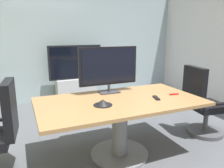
# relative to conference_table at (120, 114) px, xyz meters

# --- Properties ---
(ground_plane) EXTENTS (7.21, 7.21, 0.00)m
(ground_plane) POSITION_rel_conference_table_xyz_m (-0.05, -0.27, -0.57)
(ground_plane) COLOR #515459
(wall_back_glass_partition) EXTENTS (5.73, 0.10, 2.87)m
(wall_back_glass_partition) POSITION_rel_conference_table_xyz_m (-0.05, 2.83, 0.87)
(wall_back_glass_partition) COLOR #9EB2B7
(wall_back_glass_partition) RESTS_ON ground
(conference_table) EXTENTS (2.03, 1.10, 0.76)m
(conference_table) POSITION_rel_conference_table_xyz_m (0.00, 0.00, 0.00)
(conference_table) COLOR olive
(conference_table) RESTS_ON ground
(office_chair_right) EXTENTS (0.62, 0.60, 1.09)m
(office_chair_right) POSITION_rel_conference_table_xyz_m (1.43, 0.03, -0.11)
(office_chair_right) COLOR #4C4C51
(office_chair_right) RESTS_ON ground
(tv_monitor) EXTENTS (0.84, 0.18, 0.64)m
(tv_monitor) POSITION_rel_conference_table_xyz_m (0.01, 0.38, 0.55)
(tv_monitor) COLOR #333338
(tv_monitor) RESTS_ON conference_table
(wall_display_unit) EXTENTS (1.20, 0.36, 1.31)m
(wall_display_unit) POSITION_rel_conference_table_xyz_m (0.06, 2.48, -0.12)
(wall_display_unit) COLOR #B7BABC
(wall_display_unit) RESTS_ON ground
(conference_phone) EXTENTS (0.22, 0.22, 0.07)m
(conference_phone) POSITION_rel_conference_table_xyz_m (-0.27, -0.11, 0.22)
(conference_phone) COLOR black
(conference_phone) RESTS_ON conference_table
(remote_control) EXTENTS (0.10, 0.18, 0.02)m
(remote_control) POSITION_rel_conference_table_xyz_m (0.45, -0.13, 0.20)
(remote_control) COLOR black
(remote_control) RESTS_ON conference_table
(whiteboard_marker) EXTENTS (0.13, 0.04, 0.02)m
(whiteboard_marker) POSITION_rel_conference_table_xyz_m (0.77, -0.09, 0.20)
(whiteboard_marker) COLOR red
(whiteboard_marker) RESTS_ON conference_table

